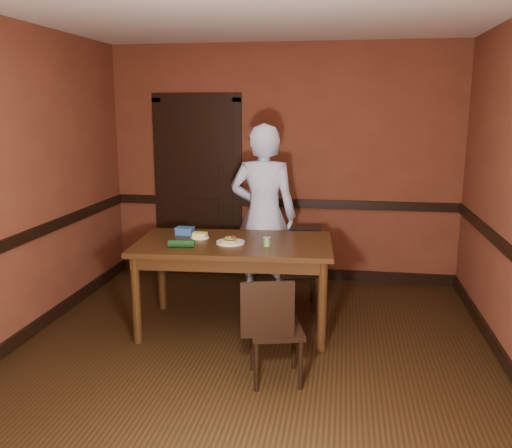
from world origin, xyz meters
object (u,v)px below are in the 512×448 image
(food_tub, at_px, (185,231))
(chair_far, at_px, (298,269))
(cheese_saucer, at_px, (200,236))
(dining_table, at_px, (234,285))
(sauce_jar, at_px, (267,242))
(sandwich_plate, at_px, (230,241))
(chair_near, at_px, (276,328))
(person, at_px, (263,216))

(food_tub, bearing_deg, chair_far, 23.69)
(cheese_saucer, height_order, food_tub, food_tub)
(dining_table, distance_m, sauce_jar, 0.56)
(chair_far, height_order, sauce_jar, sauce_jar)
(sandwich_plate, xyz_separation_m, cheese_saucer, (-0.32, 0.14, 0.00))
(dining_table, bearing_deg, sauce_jar, -23.62)
(chair_far, distance_m, chair_near, 1.50)
(dining_table, height_order, sandwich_plate, sandwich_plate)
(dining_table, relative_size, chair_far, 2.14)
(chair_far, bearing_deg, person, 155.29)
(dining_table, xyz_separation_m, chair_far, (0.53, 0.59, -0.00))
(dining_table, xyz_separation_m, person, (0.16, 0.69, 0.51))
(person, height_order, sandwich_plate, person)
(cheese_saucer, bearing_deg, chair_far, 30.15)
(person, distance_m, cheese_saucer, 0.79)
(chair_near, distance_m, cheese_saucer, 1.37)
(chair_far, relative_size, person, 0.44)
(person, bearing_deg, food_tub, 37.19)
(sandwich_plate, xyz_separation_m, sauce_jar, (0.33, -0.05, 0.02))
(chair_far, height_order, person, person)
(chair_near, bearing_deg, cheese_saucer, -64.43)
(chair_near, relative_size, food_tub, 4.68)
(chair_far, bearing_deg, dining_table, -141.67)
(sandwich_plate, bearing_deg, food_tub, 152.47)
(dining_table, distance_m, cheese_saucer, 0.55)
(person, distance_m, food_tub, 0.84)
(cheese_saucer, relative_size, food_tub, 0.97)
(person, relative_size, cheese_saucer, 10.96)
(sandwich_plate, relative_size, sauce_jar, 3.23)
(cheese_saucer, xyz_separation_m, food_tub, (-0.18, 0.11, 0.01))
(dining_table, height_order, chair_far, same)
(chair_far, relative_size, food_tub, 4.68)
(dining_table, relative_size, person, 0.94)
(chair_far, distance_m, sauce_jar, 0.86)
(chair_near, xyz_separation_m, sauce_jar, (-0.19, 0.80, 0.45))
(person, height_order, cheese_saucer, person)
(cheese_saucer, bearing_deg, sandwich_plate, -24.45)
(person, bearing_deg, chair_near, 103.03)
(chair_far, height_order, chair_near, same)
(chair_near, xyz_separation_m, sandwich_plate, (-0.52, 0.85, 0.43))
(dining_table, distance_m, sandwich_plate, 0.43)
(person, xyz_separation_m, food_tub, (-0.68, -0.49, -0.07))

